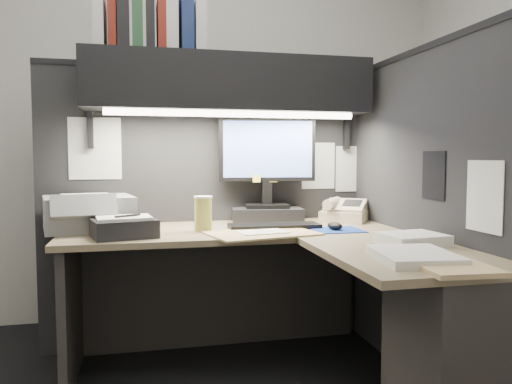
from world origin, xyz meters
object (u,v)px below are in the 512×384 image
overhead_shelf (229,85)px  coffee_cup (203,214)px  telephone (345,212)px  notebook_stack (124,228)px  keyboard (274,226)px  monitor (267,180)px  printer (89,213)px  desk (328,310)px

overhead_shelf → coffee_cup: overhead_shelf is taller
telephone → coffee_cup: (-0.85, -0.21, 0.03)m
notebook_stack → telephone: bearing=14.6°
keyboard → telephone: 0.52m
monitor → telephone: (0.45, -0.09, -0.19)m
printer → overhead_shelf: bearing=-7.0°
overhead_shelf → monitor: 0.58m
overhead_shelf → keyboard: (0.20, -0.23, -0.76)m
telephone → desk: bearing=-82.2°
keyboard → coffee_cup: bearing=-176.6°
desk → monitor: (-0.07, 0.82, 0.53)m
desk → printer: (-1.05, 0.70, 0.37)m
coffee_cup → notebook_stack: bearing=-163.6°
desk → keyboard: keyboard is taller
coffee_cup → keyboard: bearing=1.2°
keyboard → notebook_stack: size_ratio=1.69×
overhead_shelf → coffee_cup: size_ratio=9.32×
overhead_shelf → notebook_stack: overhead_shelf is taller
coffee_cup → overhead_shelf: bearing=53.4°
printer → notebook_stack: printer is taller
monitor → telephone: monitor is taller
coffee_cup → printer: size_ratio=0.39×
desk → telephone: size_ratio=6.61×
keyboard → telephone: bearing=24.9°
desk → notebook_stack: 1.01m
keyboard → overhead_shelf: bearing=132.9°
printer → keyboard: bearing=-21.7°
monitor → printer: monitor is taller
desk → notebook_stack: size_ratio=6.04×
keyboard → coffee_cup: (-0.37, -0.01, 0.07)m
printer → notebook_stack: size_ratio=1.53×
desk → monitor: size_ratio=2.83×
desk → overhead_shelf: size_ratio=1.10×
desk → monitor: bearing=94.8°
coffee_cup → printer: 0.60m
telephone → coffee_cup: coffee_cup is taller
coffee_cup → monitor: bearing=36.6°
monitor → coffee_cup: monitor is taller
monitor → notebook_stack: bearing=-144.8°
printer → coffee_cup: bearing=-29.0°
telephone → notebook_stack: telephone is taller
desk → notebook_stack: (-0.86, 0.40, 0.33)m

